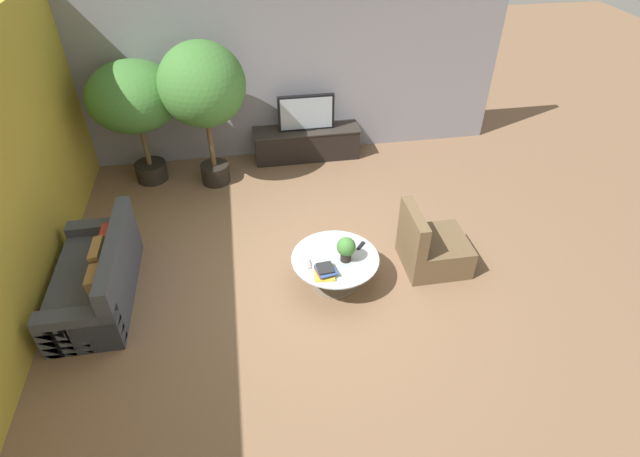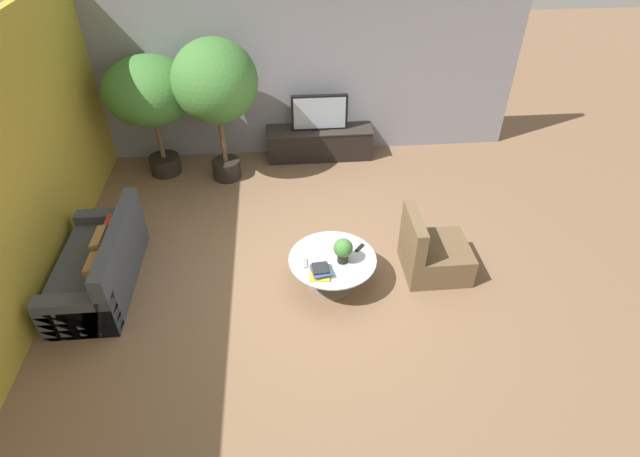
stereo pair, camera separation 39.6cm
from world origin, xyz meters
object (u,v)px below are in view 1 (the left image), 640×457
(armchair_wicker, at_px, (431,248))
(potted_palm_tall, at_px, (134,99))
(television, at_px, (306,113))
(potted_plant_tabletop, at_px, (346,248))
(media_console, at_px, (307,143))
(potted_palm_corner, at_px, (203,88))
(couch_by_wall, at_px, (98,279))
(coffee_table, at_px, (335,265))

(armchair_wicker, xyz_separation_m, potted_palm_tall, (-3.78, 2.76, 1.11))
(television, height_order, potted_plant_tabletop, television)
(television, xyz_separation_m, potted_plant_tabletop, (-0.00, -3.26, -0.23))
(media_console, distance_m, potted_palm_corner, 2.12)
(media_console, xyz_separation_m, couch_by_wall, (-2.95, -2.96, 0.01))
(television, relative_size, coffee_table, 0.88)
(potted_plant_tabletop, bearing_deg, media_console, 89.96)
(potted_palm_corner, bearing_deg, potted_plant_tabletop, -59.91)
(potted_plant_tabletop, bearing_deg, couch_by_wall, 174.06)
(media_console, relative_size, potted_palm_tall, 0.93)
(television, distance_m, potted_palm_corner, 1.83)
(armchair_wicker, height_order, potted_palm_corner, potted_palm_corner)
(television, height_order, potted_palm_corner, potted_palm_corner)
(couch_by_wall, height_order, potted_palm_tall, potted_palm_tall)
(television, relative_size, potted_plant_tabletop, 2.91)
(media_console, xyz_separation_m, potted_palm_corner, (-1.58, -0.54, 1.31))
(coffee_table, bearing_deg, potted_palm_tall, 130.59)
(potted_palm_tall, distance_m, potted_palm_corner, 1.08)
(television, height_order, couch_by_wall, television)
(media_console, xyz_separation_m, potted_palm_tall, (-2.61, -0.30, 1.11))
(couch_by_wall, xyz_separation_m, armchair_wicker, (4.12, -0.10, -0.02))
(media_console, bearing_deg, coffee_table, -92.13)
(media_console, relative_size, armchair_wicker, 2.10)
(television, relative_size, potted_palm_corner, 0.42)
(coffee_table, height_order, armchair_wicker, armchair_wicker)
(coffee_table, relative_size, armchair_wicker, 1.25)
(coffee_table, bearing_deg, television, 87.86)
(coffee_table, height_order, potted_palm_corner, potted_palm_corner)
(potted_plant_tabletop, bearing_deg, potted_palm_tall, 131.29)
(potted_palm_corner, bearing_deg, potted_palm_tall, 166.42)
(media_console, bearing_deg, potted_palm_tall, -173.54)
(armchair_wicker, distance_m, potted_plant_tabletop, 1.24)
(television, height_order, potted_palm_tall, potted_palm_tall)
(potted_palm_tall, bearing_deg, media_console, 6.46)
(armchair_wicker, distance_m, potted_palm_corner, 3.95)
(television, distance_m, armchair_wicker, 3.32)
(coffee_table, distance_m, couch_by_wall, 2.84)
(media_console, bearing_deg, television, -90.00)
(television, bearing_deg, potted_palm_tall, -173.57)
(media_console, relative_size, potted_palm_corner, 0.80)
(potted_palm_tall, xyz_separation_m, potted_plant_tabletop, (2.61, -2.97, -0.78))
(coffee_table, xyz_separation_m, potted_palm_tall, (-2.49, 2.91, 1.09))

